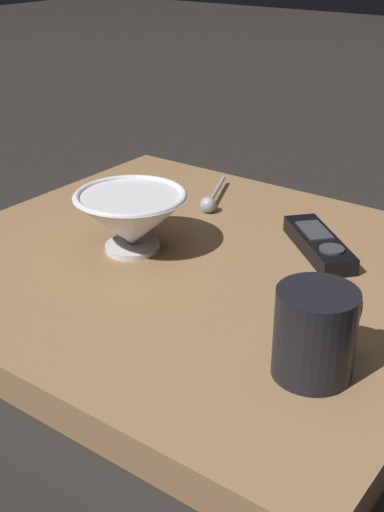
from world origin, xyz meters
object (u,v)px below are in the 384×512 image
Objects in this scene: coffee_mug at (316,333)px; tv_remote_near at (319,244)px; cereal_bowl at (131,219)px; teaspoon at (210,201)px.

tv_remote_near is at bearing 115.54° from coffee_mug.
cereal_bowl is at bearing 161.86° from coffee_mug.
tv_remote_near is (0.20, 0.14, -0.03)m from cereal_bowl.
coffee_mug reaches higher than cereal_bowl.
coffee_mug reaches higher than teaspoon.
coffee_mug is at bearing -64.46° from tv_remote_near.
tv_remote_near is (-0.12, 0.24, -0.03)m from coffee_mug.
teaspoon is (0.00, 0.18, -0.03)m from cereal_bowl.
cereal_bowl is 1.17× the size of teaspoon.
cereal_bowl is at bearing -90.24° from teaspoon.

